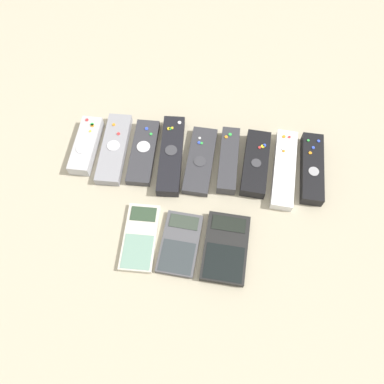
{
  "coord_description": "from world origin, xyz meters",
  "views": [
    {
      "loc": [
        0.05,
        -0.35,
        0.76
      ],
      "look_at": [
        0.0,
        0.03,
        0.01
      ],
      "focal_mm": 35.0,
      "sensor_mm": 36.0,
      "label": 1
    }
  ],
  "objects_px": {
    "remote_8": "(312,168)",
    "calculator_1": "(180,243)",
    "remote_1": "(114,148)",
    "calculator_2": "(226,248)",
    "remote_0": "(86,145)",
    "remote_2": "(143,152)",
    "remote_4": "(200,160)",
    "remote_6": "(256,163)",
    "calculator_0": "(140,237)",
    "remote_5": "(228,160)",
    "remote_7": "(284,169)",
    "remote_3": "(171,155)"
  },
  "relations": [
    {
      "from": "remote_0",
      "to": "calculator_0",
      "type": "distance_m",
      "value": 0.27
    },
    {
      "from": "remote_5",
      "to": "remote_8",
      "type": "bearing_deg",
      "value": -0.02
    },
    {
      "from": "remote_2",
      "to": "remote_7",
      "type": "relative_size",
      "value": 0.85
    },
    {
      "from": "calculator_2",
      "to": "remote_5",
      "type": "bearing_deg",
      "value": 95.18
    },
    {
      "from": "remote_8",
      "to": "remote_6",
      "type": "bearing_deg",
      "value": -177.8
    },
    {
      "from": "remote_2",
      "to": "remote_4",
      "type": "height_order",
      "value": "same"
    },
    {
      "from": "remote_0",
      "to": "remote_1",
      "type": "distance_m",
      "value": 0.07
    },
    {
      "from": "remote_2",
      "to": "remote_4",
      "type": "distance_m",
      "value": 0.14
    },
    {
      "from": "remote_5",
      "to": "remote_7",
      "type": "height_order",
      "value": "remote_5"
    },
    {
      "from": "remote_4",
      "to": "remote_7",
      "type": "relative_size",
      "value": 0.87
    },
    {
      "from": "remote_3",
      "to": "remote_4",
      "type": "relative_size",
      "value": 1.17
    },
    {
      "from": "remote_3",
      "to": "calculator_1",
      "type": "distance_m",
      "value": 0.22
    },
    {
      "from": "remote_3",
      "to": "remote_8",
      "type": "xyz_separation_m",
      "value": [
        0.33,
        0.0,
        0.0
      ]
    },
    {
      "from": "remote_7",
      "to": "remote_4",
      "type": "bearing_deg",
      "value": -176.78
    },
    {
      "from": "remote_6",
      "to": "calculator_2",
      "type": "bearing_deg",
      "value": -100.88
    },
    {
      "from": "calculator_1",
      "to": "remote_1",
      "type": "bearing_deg",
      "value": 134.3
    },
    {
      "from": "calculator_1",
      "to": "remote_2",
      "type": "bearing_deg",
      "value": 121.77
    },
    {
      "from": "remote_1",
      "to": "remote_8",
      "type": "bearing_deg",
      "value": -1.99
    },
    {
      "from": "remote_1",
      "to": "remote_7",
      "type": "relative_size",
      "value": 0.93
    },
    {
      "from": "remote_6",
      "to": "calculator_1",
      "type": "relative_size",
      "value": 1.21
    },
    {
      "from": "remote_8",
      "to": "calculator_1",
      "type": "bearing_deg",
      "value": -141.11
    },
    {
      "from": "remote_4",
      "to": "remote_8",
      "type": "bearing_deg",
      "value": 3.68
    },
    {
      "from": "remote_1",
      "to": "remote_4",
      "type": "height_order",
      "value": "remote_1"
    },
    {
      "from": "remote_6",
      "to": "calculator_0",
      "type": "xyz_separation_m",
      "value": [
        -0.23,
        -0.21,
        -0.01
      ]
    },
    {
      "from": "remote_5",
      "to": "calculator_2",
      "type": "relative_size",
      "value": 1.11
    },
    {
      "from": "remote_7",
      "to": "remote_6",
      "type": "bearing_deg",
      "value": 178.7
    },
    {
      "from": "remote_0",
      "to": "calculator_0",
      "type": "xyz_separation_m",
      "value": [
        0.17,
        -0.21,
        -0.01
      ]
    },
    {
      "from": "remote_5",
      "to": "calculator_1",
      "type": "height_order",
      "value": "remote_5"
    },
    {
      "from": "remote_6",
      "to": "calculator_2",
      "type": "xyz_separation_m",
      "value": [
        -0.05,
        -0.21,
        -0.01
      ]
    },
    {
      "from": "remote_4",
      "to": "remote_5",
      "type": "xyz_separation_m",
      "value": [
        0.07,
        0.01,
        0.0
      ]
    },
    {
      "from": "remote_0",
      "to": "remote_8",
      "type": "relative_size",
      "value": 0.85
    },
    {
      "from": "remote_4",
      "to": "remote_6",
      "type": "relative_size",
      "value": 1.06
    },
    {
      "from": "remote_8",
      "to": "remote_5",
      "type": "bearing_deg",
      "value": -178.53
    },
    {
      "from": "remote_8",
      "to": "calculator_0",
      "type": "xyz_separation_m",
      "value": [
        -0.36,
        -0.21,
        -0.01
      ]
    },
    {
      "from": "remote_2",
      "to": "remote_4",
      "type": "relative_size",
      "value": 0.98
    },
    {
      "from": "remote_0",
      "to": "remote_2",
      "type": "height_order",
      "value": "remote_0"
    },
    {
      "from": "remote_6",
      "to": "remote_4",
      "type": "bearing_deg",
      "value": -174.63
    },
    {
      "from": "remote_1",
      "to": "calculator_2",
      "type": "distance_m",
      "value": 0.35
    },
    {
      "from": "remote_2",
      "to": "remote_5",
      "type": "distance_m",
      "value": 0.2
    },
    {
      "from": "remote_8",
      "to": "calculator_1",
      "type": "relative_size",
      "value": 1.27
    },
    {
      "from": "remote_0",
      "to": "remote_3",
      "type": "height_order",
      "value": "remote_0"
    },
    {
      "from": "remote_3",
      "to": "remote_4",
      "type": "bearing_deg",
      "value": -7.04
    },
    {
      "from": "remote_0",
      "to": "remote_3",
      "type": "bearing_deg",
      "value": -0.61
    },
    {
      "from": "remote_7",
      "to": "calculator_2",
      "type": "bearing_deg",
      "value": -116.78
    },
    {
      "from": "remote_4",
      "to": "remote_7",
      "type": "bearing_deg",
      "value": 2.04
    },
    {
      "from": "remote_3",
      "to": "calculator_2",
      "type": "distance_m",
      "value": 0.26
    },
    {
      "from": "calculator_1",
      "to": "remote_0",
      "type": "bearing_deg",
      "value": 143.24
    },
    {
      "from": "remote_2",
      "to": "remote_3",
      "type": "distance_m",
      "value": 0.07
    },
    {
      "from": "remote_5",
      "to": "calculator_0",
      "type": "bearing_deg",
      "value": -129.4
    },
    {
      "from": "remote_1",
      "to": "remote_6",
      "type": "height_order",
      "value": "remote_6"
    }
  ]
}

